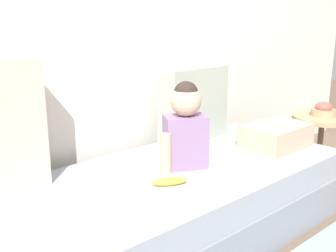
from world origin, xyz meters
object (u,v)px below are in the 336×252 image
at_px(folded_blanket, 276,136).
at_px(side_table, 321,131).
at_px(throw_pillow_right, 193,103).
at_px(toddler, 186,125).
at_px(fruit_bowl, 323,110).
at_px(banana, 169,181).
at_px(couch, 148,216).

height_order(folded_blanket, side_table, folded_blanket).
xyz_separation_m(throw_pillow_right, toddler, (-0.39, -0.33, -0.00)).
bearing_deg(toddler, side_table, -4.93).
height_order(toddler, fruit_bowl, toddler).
xyz_separation_m(toddler, folded_blanket, (0.65, -0.12, -0.16)).
bearing_deg(side_table, banana, -179.07).
relative_size(couch, toddler, 5.20).
height_order(couch, fruit_bowl, fruit_bowl).
height_order(banana, fruit_bowl, fruit_bowl).
height_order(side_table, fruit_bowl, fruit_bowl).
bearing_deg(throw_pillow_right, side_table, -27.69).
bearing_deg(fruit_bowl, throw_pillow_right, 152.31).
bearing_deg(couch, toddler, 2.46).
bearing_deg(toddler, banana, -150.33).
height_order(toddler, folded_blanket, toddler).
relative_size(toddler, folded_blanket, 1.15).
xyz_separation_m(couch, throw_pillow_right, (0.65, 0.35, 0.43)).
height_order(couch, banana, banana).
distance_m(throw_pillow_right, toddler, 0.51).
distance_m(couch, throw_pillow_right, 0.86).
height_order(throw_pillow_right, banana, throw_pillow_right).
bearing_deg(side_table, throw_pillow_right, 152.31).
bearing_deg(folded_blanket, throw_pillow_right, 119.24).
distance_m(throw_pillow_right, side_table, 0.98).
relative_size(couch, throw_pillow_right, 5.07).
xyz_separation_m(throw_pillow_right, folded_blanket, (0.26, -0.46, -0.16)).
xyz_separation_m(toddler, fruit_bowl, (1.23, -0.11, -0.09)).
xyz_separation_m(throw_pillow_right, fruit_bowl, (0.84, -0.44, -0.10)).
bearing_deg(folded_blanket, couch, 173.03).
relative_size(throw_pillow_right, side_table, 0.98).
height_order(couch, side_table, side_table).
xyz_separation_m(banana, side_table, (1.46, 0.02, -0.04)).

